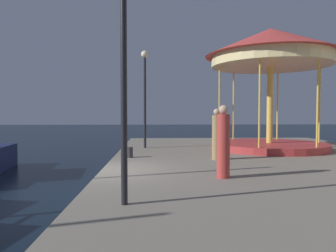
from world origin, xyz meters
TOP-DOWN VIEW (x-y plane):
  - ground_plane at (0.00, 0.00)m, footprint 120.00×120.00m
  - quay_dock at (6.12, 0.00)m, footprint 12.23×23.93m
  - carousel at (7.04, 5.18)m, footprint 6.09×6.09m
  - lamp_post_mid_promenade at (1.03, -3.59)m, footprint 0.36×0.36m
  - lamp_post_far_end at (1.13, 5.98)m, footprint 0.36×0.36m
  - bollard_south at (0.65, 2.63)m, footprint 0.24×0.24m
  - person_mid_promenade at (5.66, 9.56)m, footprint 0.34×0.34m
  - person_near_carousel at (3.87, 1.94)m, footprint 0.34×0.34m
  - person_by_the_water at (3.39, -1.28)m, footprint 0.34×0.34m

SIDE VIEW (x-z plane):
  - ground_plane at x=0.00m, z-range 0.00..0.00m
  - quay_dock at x=6.12m, z-range 0.00..0.80m
  - bollard_south at x=0.65m, z-range 0.80..1.20m
  - person_mid_promenade at x=5.66m, z-range 0.74..2.56m
  - person_near_carousel at x=3.87m, z-range 0.74..2.61m
  - person_by_the_water at x=3.39m, z-range 0.74..2.66m
  - lamp_post_mid_promenade at x=1.03m, z-range 1.62..6.23m
  - lamp_post_far_end at x=1.13m, z-range 1.63..6.37m
  - carousel at x=7.04m, z-range 2.21..7.88m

